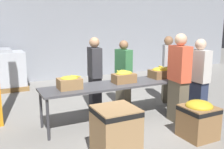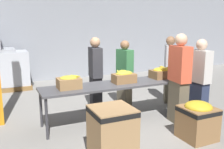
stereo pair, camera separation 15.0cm
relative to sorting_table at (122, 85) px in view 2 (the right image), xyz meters
The scene contains 14 objects.
ground_plane 0.72m from the sorting_table, ahead, with size 30.00×30.00×0.00m, color gray.
wall_back 4.59m from the sorting_table, 90.00° to the left, with size 16.00×0.08×4.00m.
sorting_table is the anchor object (origin of this frame).
banana_box_0 1.08m from the sorting_table, behind, with size 0.41×0.34×0.25m.
banana_box_1 0.18m from the sorting_table, ahead, with size 0.45×0.31×0.26m.
banana_box_2 1.01m from the sorting_table, ahead, with size 0.47×0.36×0.25m.
volunteer_0 0.78m from the sorting_table, 112.22° to the left, with size 0.27×0.46×1.64m.
volunteer_1 1.55m from the sorting_table, 23.76° to the right, with size 0.23×0.44×1.64m.
volunteer_2 0.86m from the sorting_table, 59.10° to the left, with size 0.27×0.44×1.56m.
volunteer_3 1.11m from the sorting_table, 32.19° to the right, with size 0.28×0.49×1.75m.
volunteer_4 1.71m from the sorting_table, 20.13° to the left, with size 0.41×0.49×1.63m.
donation_bin_0 1.59m from the sorting_table, 122.05° to the right, with size 0.58×0.58×0.78m.
donation_bin_1 1.57m from the sorting_table, 60.45° to the right, with size 0.53×0.53×0.66m.
pallet_stack_0 4.08m from the sorting_table, 116.72° to the left, with size 0.97×0.97×1.13m.
Camera 2 is at (-2.21, -4.31, 1.91)m, focal length 40.00 mm.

